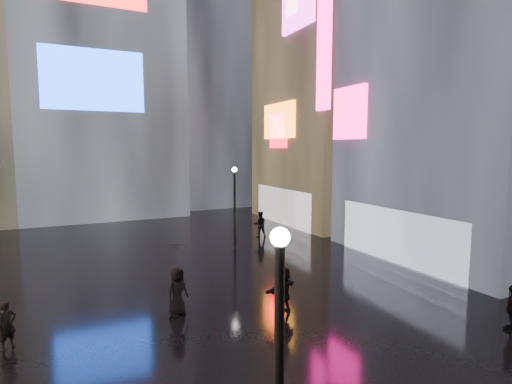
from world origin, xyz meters
TOP-DOWN VIEW (x-y plane):
  - ground at (0.00, 20.00)m, footprint 140.00×140.00m
  - building_right_far at (15.98, 30.00)m, footprint 10.28×12.00m
  - tower_flank_right at (9.00, 46.00)m, footprint 12.00×12.00m
  - lamp_near at (-2.53, 5.84)m, footprint 0.30×0.30m
  - lamp_far at (4.07, 23.67)m, footprint 0.30×0.30m
  - pedestrian_3 at (8.53, 9.01)m, footprint 1.02×0.64m
  - pedestrian_4 at (-1.73, 15.40)m, footprint 1.07×0.93m
  - pedestrian_5 at (2.01, 13.74)m, footprint 1.78×1.20m
  - pedestrian_6 at (-7.30, 15.10)m, footprint 0.67×0.63m
  - pedestrian_7 at (7.04, 26.11)m, footprint 1.09×0.96m
  - umbrella_2 at (-1.73, 15.40)m, footprint 1.29×1.28m

SIDE VIEW (x-z plane):
  - ground at x=0.00m, z-range 0.00..0.00m
  - pedestrian_6 at x=-7.30m, z-range 0.00..1.54m
  - pedestrian_3 at x=8.53m, z-range 0.00..1.62m
  - pedestrian_5 at x=2.01m, z-range 0.00..1.84m
  - pedestrian_4 at x=-1.73m, z-range 0.00..1.85m
  - pedestrian_7 at x=7.04m, z-range 0.00..1.88m
  - umbrella_2 at x=-1.73m, z-range 1.85..2.79m
  - lamp_near at x=-2.53m, z-range 0.34..5.54m
  - lamp_far at x=4.07m, z-range 0.34..5.54m
  - building_right_far at x=15.98m, z-range -0.02..27.98m
  - tower_flank_right at x=9.00m, z-range 0.00..34.00m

